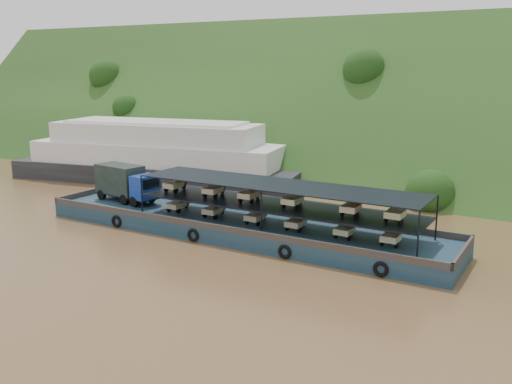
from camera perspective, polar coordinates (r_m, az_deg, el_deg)
The scene contains 4 objects.
ground at distance 44.45m, azimuth 0.28°, elevation -5.04°, with size 160.00×160.00×0.00m, color brown.
hillside at distance 76.91m, azimuth 13.80°, elevation 2.13°, with size 140.00×28.00×28.00m, color #1E3B15.
cargo_barge at distance 46.67m, azimuth -2.67°, elevation -2.76°, with size 35.00×7.18×4.54m.
passenger_ferry at distance 68.33m, azimuth -9.88°, elevation 3.66°, with size 36.22×15.17×7.13m.
Camera 1 is at (21.13, -36.72, 13.44)m, focal length 40.00 mm.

